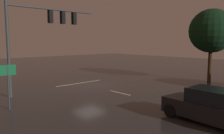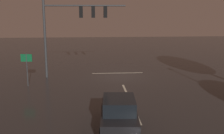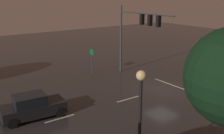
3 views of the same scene
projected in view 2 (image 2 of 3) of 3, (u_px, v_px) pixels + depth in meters
name	position (u px, v px, depth m)	size (l,w,h in m)	color
ground_plane	(119.00, 77.00, 25.43)	(80.00, 80.00, 0.00)	#2D2B2B
traffic_signal_assembly	(74.00, 21.00, 24.42)	(7.37, 0.47, 7.11)	#383A3D
lane_dash_far	(125.00, 88.00, 21.52)	(2.20, 0.16, 0.01)	beige
lane_dash_mid	(137.00, 117.00, 15.66)	(2.20, 0.16, 0.01)	beige
stop_bar	(118.00, 73.00, 26.92)	(5.00, 0.16, 0.01)	beige
car_approaching	(119.00, 114.00, 14.01)	(2.17, 4.47, 1.70)	black
route_sign	(27.00, 63.00, 21.84)	(0.90, 0.13, 2.68)	#383A3D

